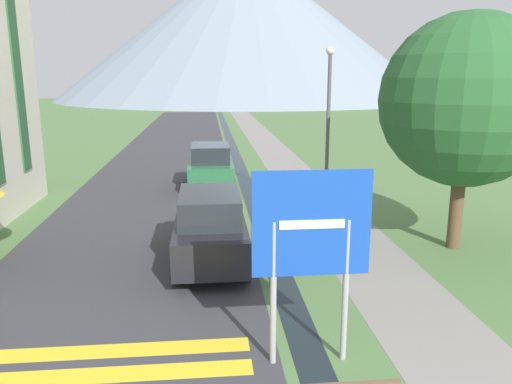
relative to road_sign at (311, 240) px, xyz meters
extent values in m
plane|color=#517542|center=(-1.14, 16.17, -2.08)|extent=(160.00, 160.00, 0.00)
cube|color=#38383D|center=(-3.64, 26.17, -2.08)|extent=(6.40, 60.00, 0.01)
cube|color=gray|center=(2.46, 26.17, -2.08)|extent=(2.20, 60.00, 0.01)
cube|color=black|center=(0.06, 26.17, -2.08)|extent=(0.60, 60.00, 0.00)
cube|color=yellow|center=(-3.64, -0.09, -2.08)|extent=(5.44, 0.44, 0.01)
cube|color=yellow|center=(-3.64, 0.61, -2.08)|extent=(5.44, 0.44, 0.01)
cone|color=gray|center=(6.33, 90.82, 11.44)|extent=(70.48, 70.48, 27.05)
cube|color=#285633|center=(-7.80, 10.55, 3.31)|extent=(0.06, 0.70, 8.08)
cylinder|color=#9E9EA3|center=(-0.58, 0.02, -0.88)|extent=(0.10, 0.10, 2.40)
cylinder|color=#9E9EA3|center=(0.58, 0.02, -0.88)|extent=(0.10, 0.10, 2.40)
cube|color=#1947B7|center=(0.00, 0.00, 0.27)|extent=(1.85, 0.05, 1.68)
cube|color=white|center=(0.00, -0.03, 0.27)|extent=(1.02, 0.02, 0.14)
cube|color=black|center=(-1.54, 4.66, -1.36)|extent=(1.69, 4.09, 0.84)
cube|color=#23282D|center=(-1.54, 4.46, -0.60)|extent=(1.44, 2.25, 0.68)
cylinder|color=black|center=(-2.35, 5.93, -1.78)|extent=(0.18, 0.60, 0.60)
cylinder|color=black|center=(-0.74, 5.93, -1.78)|extent=(0.18, 0.60, 0.60)
cylinder|color=black|center=(-2.35, 3.40, -1.78)|extent=(0.18, 0.60, 0.60)
cylinder|color=black|center=(-0.74, 3.40, -1.78)|extent=(0.18, 0.60, 0.60)
cube|color=#28663D|center=(-1.45, 13.08, -1.36)|extent=(1.77, 3.92, 0.84)
cube|color=#23282D|center=(-1.45, 12.88, -0.60)|extent=(1.51, 2.15, 0.68)
cylinder|color=black|center=(-2.30, 14.29, -1.78)|extent=(0.18, 0.60, 0.60)
cylinder|color=black|center=(-0.60, 14.29, -1.78)|extent=(0.18, 0.60, 0.60)
cylinder|color=black|center=(-2.30, 11.86, -1.78)|extent=(0.18, 0.60, 0.60)
cylinder|color=black|center=(-0.60, 11.86, -1.78)|extent=(0.18, 0.60, 0.60)
cylinder|color=#515156|center=(2.38, 8.83, 0.51)|extent=(0.12, 0.12, 5.19)
sphere|color=silver|center=(2.38, 8.83, 3.23)|extent=(0.28, 0.28, 0.28)
cylinder|color=brown|center=(5.01, 5.06, -1.05)|extent=(0.36, 0.36, 2.06)
sphere|color=#285B2D|center=(5.01, 5.06, 1.85)|extent=(4.40, 4.40, 4.40)
camera|label=1|loc=(-1.57, -7.20, 2.50)|focal=35.00mm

